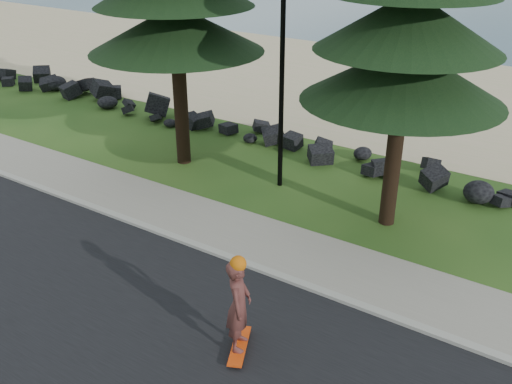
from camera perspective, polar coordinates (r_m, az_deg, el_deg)
ground at (r=14.63m, az=-4.12°, el=-3.84°), size 160.00×160.00×0.00m
road at (r=12.01m, az=-17.44°, el=-12.73°), size 160.00×7.00×0.02m
kerb at (r=14.00m, az=-6.34°, el=-5.20°), size 160.00×0.20×0.10m
sidewalk at (r=14.74m, az=-3.65°, el=-3.38°), size 160.00×2.00×0.08m
beach_sand at (r=26.71m, az=15.17°, el=9.54°), size 160.00×15.00×0.01m
seawall_boulders at (r=18.89m, az=6.14°, el=3.36°), size 60.00×2.40×1.10m
lamp_post at (r=15.63m, az=2.67°, el=14.51°), size 0.25×0.14×8.14m
skateboarder at (r=10.35m, az=-1.73°, el=-11.29°), size 0.70×1.11×2.04m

